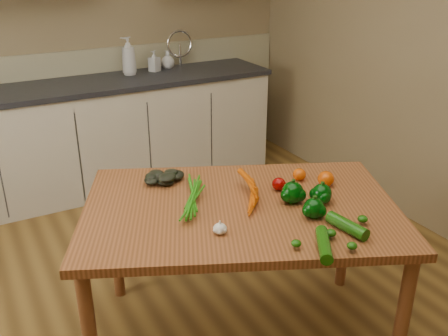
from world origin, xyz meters
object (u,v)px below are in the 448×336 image
garlic_bulb (220,229)px  leafy_greens (161,174)px  pepper_c (314,208)px  tomato_b (299,174)px  carrot_bunch (232,193)px  pepper_a (293,193)px  soap_bottle_b (154,61)px  table (240,221)px  zucchini_a (347,226)px  tomato_a (279,184)px  tomato_c (326,179)px  soap_bottle_a (129,56)px  pepper_b (322,194)px  soap_bottle_c (168,60)px  zucchini_b (324,245)px

garlic_bulb → leafy_greens: bearing=92.7°
pepper_c → tomato_b: 0.39m
carrot_bunch → pepper_a: 0.28m
soap_bottle_b → pepper_a: (-0.24, -2.33, -0.17)m
pepper_a → table: bearing=157.6°
garlic_bulb → zucchini_a: (0.47, -0.24, 0.00)m
pepper_c → garlic_bulb: bearing=169.6°
tomato_a → tomato_c: tomato_c is taller
soap_bottle_a → garlic_bulb: bearing=-8.8°
soap_bottle_a → tomato_b: (0.16, -2.13, -0.25)m
table → garlic_bulb: garlic_bulb is taller
soap_bottle_a → carrot_bunch: size_ratio=1.15×
soap_bottle_a → tomato_b: size_ratio=4.55×
table → leafy_greens: (-0.23, 0.39, 0.14)m
garlic_bulb → pepper_a: (0.43, 0.08, 0.03)m
pepper_c → pepper_b: bearing=38.5°
tomato_c → pepper_b: bearing=-135.2°
pepper_a → zucchini_a: 0.33m
soap_bottle_a → soap_bottle_c: (0.37, 0.07, -0.08)m
soap_bottle_a → soap_bottle_b: soap_bottle_a is taller
soap_bottle_b → pepper_c: 2.51m
table → soap_bottle_a: soap_bottle_a is taller
leafy_greens → zucchini_b: leafy_greens is taller
pepper_a → zucchini_b: size_ratio=0.48×
soap_bottle_a → carrot_bunch: bearing=-4.9°
garlic_bulb → zucchini_b: (0.30, -0.30, 0.00)m
pepper_a → pepper_b: bearing=-30.3°
carrot_bunch → pepper_c: bearing=-30.0°
zucchini_b → tomato_c: bearing=50.1°
soap_bottle_c → pepper_b: soap_bottle_c is taller
soap_bottle_a → tomato_c: size_ratio=3.72×
pepper_b → zucchini_b: pepper_b is taller
pepper_c → tomato_a: bearing=85.5°
pepper_c → tomato_a: pepper_c is taller
tomato_b → zucchini_a: (-0.13, -0.51, -0.00)m
pepper_b → tomato_c: pepper_b is taller
pepper_b → tomato_a: (-0.10, 0.21, -0.02)m
pepper_a → tomato_a: bearing=81.7°
pepper_c → tomato_b: (0.18, 0.35, -0.01)m
zucchini_a → pepper_b: bearing=74.5°
leafy_greens → pepper_b: (0.57, -0.55, -0.00)m
tomato_c → pepper_a: bearing=-164.9°
pepper_c → zucchini_a: bearing=-73.4°
soap_bottle_c → pepper_b: size_ratio=1.61×
leafy_greens → garlic_bulb: size_ratio=3.70×
soap_bottle_b → leafy_greens: soap_bottle_b is taller
pepper_b → tomato_a: bearing=114.5°
pepper_b → tomato_a: pepper_b is taller
soap_bottle_c → carrot_bunch: size_ratio=0.56×
soap_bottle_b → pepper_a: size_ratio=1.69×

